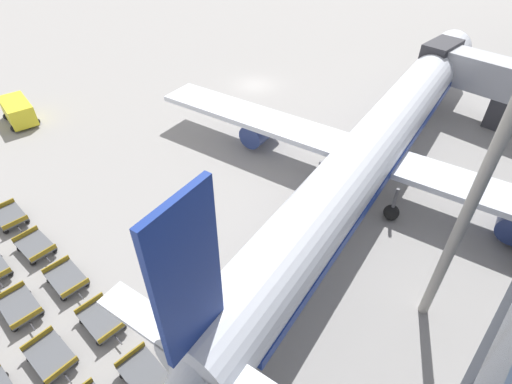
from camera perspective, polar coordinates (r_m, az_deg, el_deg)
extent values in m
plane|color=gray|center=(46.90, -0.17, 15.05)|extent=(500.00, 500.00, 0.00)
cube|color=#A8AAB2|center=(43.56, 32.76, 13.14)|extent=(13.96, 3.62, 3.02)
cube|color=#2D2D33|center=(45.30, 24.62, 16.70)|extent=(2.63, 4.42, 3.62)
cube|color=#38383D|center=(44.66, 31.44, 9.84)|extent=(1.74, 2.66, 2.86)
cylinder|color=silver|center=(31.80, 17.64, 7.78)|extent=(10.25, 44.08, 3.94)
sphere|color=silver|center=(51.72, 26.21, 17.97)|extent=(3.74, 3.74, 3.74)
cone|color=silver|center=(17.72, -9.39, -24.50)|extent=(4.38, 5.21, 3.74)
cube|color=navy|center=(13.45, -9.73, -12.07)|extent=(0.70, 2.96, 6.81)
cube|color=silver|center=(17.41, -8.02, -22.03)|extent=(10.89, 2.93, 0.24)
cube|color=silver|center=(30.80, 16.23, 5.01)|extent=(38.67, 8.98, 0.44)
cylinder|color=navy|center=(35.25, 0.68, 8.96)|extent=(2.63, 3.87, 2.13)
cube|color=navy|center=(32.15, 17.41, 6.74)|extent=(9.69, 39.74, 0.71)
cylinder|color=#56565B|center=(44.70, 23.11, 12.87)|extent=(0.24, 0.24, 2.12)
sphere|color=black|center=(45.13, 22.77, 11.68)|extent=(1.10, 1.10, 1.10)
cylinder|color=#56565B|center=(28.89, 19.20, -1.22)|extent=(0.24, 0.24, 2.12)
sphere|color=black|center=(29.56, 18.77, -2.78)|extent=(1.10, 1.10, 1.10)
cylinder|color=#56565B|center=(30.14, 9.03, 2.68)|extent=(0.24, 0.24, 2.12)
sphere|color=black|center=(30.77, 8.83, 1.10)|extent=(1.10, 1.10, 1.10)
cube|color=yellow|center=(45.05, -30.87, 9.95)|extent=(4.77, 2.89, 1.87)
cube|color=#1E232D|center=(46.93, -31.62, 11.22)|extent=(0.39, 1.84, 0.65)
sphere|color=black|center=(46.83, -29.73, 10.11)|extent=(0.60, 0.60, 0.60)
sphere|color=black|center=(46.67, -32.09, 9.13)|extent=(0.60, 0.60, 0.60)
sphere|color=black|center=(44.21, -28.81, 8.81)|extent=(0.60, 0.60, 0.60)
sphere|color=black|center=(44.04, -31.30, 7.77)|extent=(0.60, 0.60, 0.60)
sphere|color=black|center=(24.65, -32.28, -21.32)|extent=(0.36, 0.36, 0.36)
cube|color=#333338|center=(28.22, -32.63, -11.04)|extent=(0.70, 0.08, 0.06)
sphere|color=black|center=(28.95, -31.67, -9.84)|extent=(0.36, 0.36, 0.36)
cube|color=#515459|center=(26.40, -30.75, -13.86)|extent=(2.65, 1.77, 0.10)
cube|color=olive|center=(25.38, -29.92, -15.34)|extent=(0.15, 1.67, 0.32)
cube|color=olive|center=(27.14, -31.82, -11.91)|extent=(0.15, 1.67, 0.32)
cube|color=#333338|center=(25.37, -29.35, -16.36)|extent=(0.70, 0.09, 0.06)
sphere|color=black|center=(26.05, -31.21, -16.35)|extent=(0.36, 0.36, 0.36)
sphere|color=black|center=(26.06, -28.35, -14.87)|extent=(0.36, 0.36, 0.36)
sphere|color=black|center=(27.30, -32.51, -13.84)|extent=(0.36, 0.36, 0.36)
sphere|color=black|center=(27.31, -29.81, -12.44)|extent=(0.36, 0.36, 0.36)
cube|color=#515459|center=(23.75, -27.34, -20.07)|extent=(2.61, 1.71, 0.10)
cube|color=olive|center=(22.84, -26.03, -21.88)|extent=(0.10, 1.67, 0.32)
cube|color=olive|center=(24.36, -28.83, -17.83)|extent=(0.10, 1.67, 0.32)
cube|color=#333338|center=(22.89, -25.30, -22.96)|extent=(0.70, 0.07, 0.06)
sphere|color=black|center=(23.50, -27.61, -22.93)|extent=(0.36, 0.36, 0.36)
sphere|color=black|center=(23.55, -24.45, -21.09)|extent=(0.36, 0.36, 0.36)
sphere|color=black|center=(24.58, -29.55, -19.97)|extent=(0.36, 0.36, 0.36)
sphere|color=black|center=(24.63, -26.55, -18.25)|extent=(0.36, 0.36, 0.36)
cube|color=#515459|center=(32.60, -31.75, -2.91)|extent=(2.66, 1.79, 0.10)
cube|color=olive|center=(31.46, -31.15, -3.74)|extent=(0.16, 1.67, 0.32)
cube|color=olive|center=(33.50, -32.56, -1.59)|extent=(0.16, 1.67, 0.32)
cube|color=#333338|center=(31.35, -30.72, -4.54)|extent=(0.70, 0.09, 0.06)
sphere|color=black|center=(32.04, -32.14, -4.77)|extent=(0.36, 0.36, 0.36)
sphere|color=black|center=(32.15, -29.89, -3.61)|extent=(0.36, 0.36, 0.36)
sphere|color=black|center=(33.60, -30.96, -2.07)|extent=(0.36, 0.36, 0.36)
cube|color=#515459|center=(29.41, -29.03, -6.68)|extent=(2.61, 1.70, 0.10)
cube|color=olive|center=(28.34, -28.11, -7.68)|extent=(0.10, 1.67, 0.32)
cube|color=olive|center=(30.24, -30.13, -5.19)|extent=(0.10, 1.67, 0.32)
cube|color=#333338|center=(28.27, -27.57, -8.55)|extent=(0.70, 0.07, 0.06)
sphere|color=black|center=(28.89, -29.27, -8.81)|extent=(0.36, 0.36, 0.36)
sphere|color=black|center=(29.08, -26.85, -7.40)|extent=(0.36, 0.36, 0.36)
sphere|color=black|center=(30.25, -30.68, -6.96)|extent=(0.36, 0.36, 0.36)
sphere|color=black|center=(30.43, -28.36, -5.63)|extent=(0.36, 0.36, 0.36)
cube|color=#515459|center=(26.55, -25.47, -11.03)|extent=(2.65, 1.76, 0.10)
cube|color=olive|center=(25.55, -24.40, -12.37)|extent=(0.14, 1.67, 0.32)
cube|color=olive|center=(27.29, -26.71, -9.20)|extent=(0.14, 1.67, 0.32)
cube|color=#333338|center=(25.53, -23.81, -13.36)|extent=(0.70, 0.09, 0.06)
sphere|color=black|center=(26.14, -25.78, -13.48)|extent=(0.36, 0.36, 0.36)
sphere|color=black|center=(26.29, -23.03, -11.94)|extent=(0.36, 0.36, 0.36)
sphere|color=black|center=(27.38, -27.38, -11.14)|extent=(0.36, 0.36, 0.36)
sphere|color=black|center=(27.53, -24.76, -9.70)|extent=(0.36, 0.36, 0.36)
cube|color=#515459|center=(23.96, -21.21, -16.57)|extent=(2.64, 1.76, 0.10)
cube|color=olive|center=(23.06, -19.78, -18.26)|extent=(0.14, 1.67, 0.32)
cube|color=olive|center=(24.58, -22.77, -14.41)|extent=(0.14, 1.67, 0.32)
cube|color=#333338|center=(23.11, -19.08, -19.33)|extent=(0.70, 0.08, 0.06)
sphere|color=black|center=(23.65, -21.43, -19.37)|extent=(0.36, 0.36, 0.36)
sphere|color=black|center=(23.83, -18.39, -17.57)|extent=(0.36, 0.36, 0.36)
sphere|color=black|center=(24.73, -23.51, -16.55)|extent=(0.36, 0.36, 0.36)
sphere|color=black|center=(24.90, -20.61, -14.87)|extent=(0.36, 0.36, 0.36)
cube|color=#515459|center=(21.68, -15.62, -23.77)|extent=(2.67, 1.81, 0.10)
cube|color=olive|center=(22.12, -17.59, -21.23)|extent=(0.17, 1.67, 0.32)
sphere|color=black|center=(21.69, -12.32, -24.83)|extent=(0.36, 0.36, 0.36)
sphere|color=black|center=(22.36, -18.44, -23.55)|extent=(0.36, 0.36, 0.36)
sphere|color=black|center=(22.53, -15.16, -21.60)|extent=(0.36, 0.36, 0.36)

